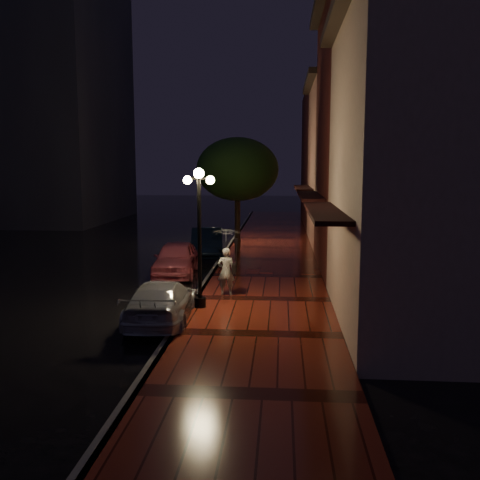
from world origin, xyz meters
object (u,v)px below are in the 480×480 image
at_px(streetlamp_near, 199,229).
at_px(pink_car, 176,259).
at_px(woman_with_umbrella, 226,251).
at_px(navy_car, 207,242).
at_px(parking_meter, 236,252).
at_px(silver_car, 161,302).
at_px(street_tree, 238,171).
at_px(streetlamp_far, 237,200).

bearing_deg(streetlamp_near, pink_car, 108.67).
bearing_deg(woman_with_umbrella, pink_car, -56.89).
xyz_separation_m(navy_car, parking_meter, (1.87, -4.64, 0.29)).
height_order(silver_car, woman_with_umbrella, woman_with_umbrella).
height_order(street_tree, pink_car, street_tree).
xyz_separation_m(street_tree, parking_meter, (0.39, -5.42, -3.24)).
height_order(silver_car, parking_meter, parking_meter).
relative_size(navy_car, silver_car, 1.03).
bearing_deg(streetlamp_far, woman_with_umbrella, -86.99).
distance_m(silver_car, woman_with_umbrella, 3.41).
xyz_separation_m(woman_with_umbrella, parking_meter, (0.00, 3.94, -0.65)).
distance_m(silver_car, parking_meter, 6.96).
bearing_deg(streetlamp_far, streetlamp_near, -90.00).
distance_m(pink_car, navy_car, 4.75).
distance_m(street_tree, woman_with_umbrella, 9.71).
xyz_separation_m(silver_car, woman_with_umbrella, (1.60, 2.83, 1.05)).
height_order(woman_with_umbrella, parking_meter, woman_with_umbrella).
xyz_separation_m(streetlamp_near, pink_car, (-1.86, 5.50, -1.90)).
distance_m(streetlamp_far, parking_meter, 8.60).
xyz_separation_m(streetlamp_near, navy_car, (-1.22, 10.21, -1.89)).
bearing_deg(street_tree, silver_car, -95.67).
bearing_deg(silver_car, navy_car, -90.99).
bearing_deg(pink_car, woman_with_umbrella, -61.16).
xyz_separation_m(street_tree, navy_car, (-1.48, -0.78, -3.53)).
xyz_separation_m(streetlamp_far, pink_car, (-1.86, -8.50, -1.90)).
height_order(street_tree, silver_car, street_tree).
height_order(streetlamp_far, street_tree, street_tree).
bearing_deg(streetlamp_near, parking_meter, 83.35).
distance_m(streetlamp_near, streetlamp_far, 14.00).
relative_size(silver_car, parking_meter, 2.99).
height_order(streetlamp_near, parking_meter, streetlamp_near).
bearing_deg(navy_car, streetlamp_far, 64.65).
xyz_separation_m(streetlamp_far, woman_with_umbrella, (0.65, -12.36, -0.94)).
bearing_deg(silver_car, streetlamp_far, -95.93).
distance_m(woman_with_umbrella, parking_meter, 3.99).
distance_m(pink_car, silver_car, 6.75).
relative_size(streetlamp_far, woman_with_umbrella, 1.88).
bearing_deg(woman_with_umbrella, street_tree, -87.49).
relative_size(silver_car, woman_with_umbrella, 1.85).
height_order(pink_car, silver_car, pink_car).
bearing_deg(streetlamp_far, silver_car, -93.58).
bearing_deg(navy_car, parking_meter, -75.51).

